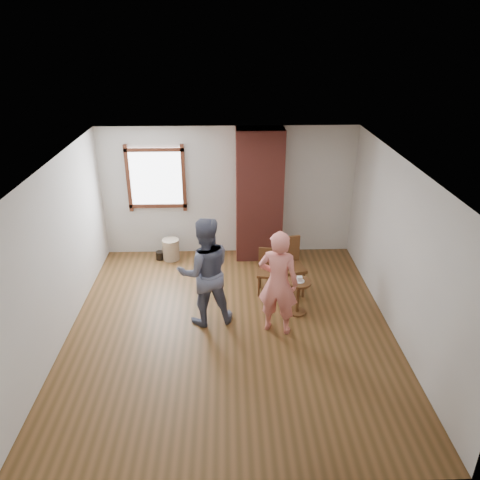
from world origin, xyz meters
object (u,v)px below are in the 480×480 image
Objects in this scene: side_table at (298,292)px; person_pink at (278,283)px; stoneware_crock at (171,249)px; man at (205,272)px; dining_chair_left at (269,269)px; dining_chair_right at (289,263)px.

person_pink reaches higher than side_table.
person_pink is at bearing -52.54° from stoneware_crock.
man is 1.14m from person_pink.
dining_chair_left is at bearing 120.34° from side_table.
person_pink is at bearing 153.60° from man.
stoneware_crock is 2.57m from dining_chair_right.
side_table is at bearing 174.42° from man.
dining_chair_left reaches higher than stoneware_crock.
side_table is 0.36× the size of person_pink.
side_table is 1.57m from man.
man is (-1.49, -0.16, 0.48)m from side_table.
dining_chair_right is 0.57× the size of man.
stoneware_crock is at bearing 153.69° from dining_chair_left.
dining_chair_right is 1.69m from man.
man is (-1.07, -0.88, 0.44)m from dining_chair_left.
side_table is at bearing -41.48° from stoneware_crock.
man is at bearing 4.15° from person_pink.
person_pink reaches higher than dining_chair_left.
stoneware_crock is 0.43× the size of dining_chair_right.
man is at bearing -70.17° from stoneware_crock.
man is at bearing -160.30° from dining_chair_right.
man is (-1.41, -0.88, 0.32)m from dining_chair_right.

